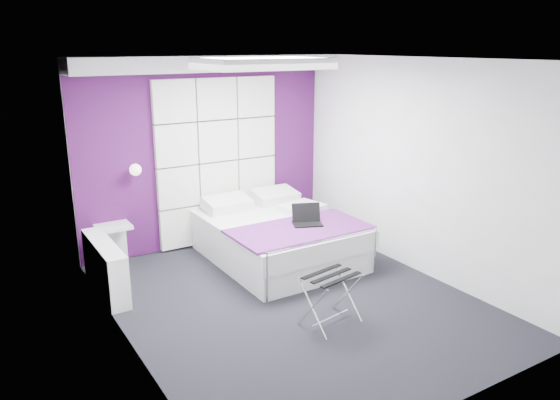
# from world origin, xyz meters

# --- Properties ---
(floor) EXTENTS (4.40, 4.40, 0.00)m
(floor) POSITION_xyz_m (0.00, 0.00, 0.00)
(floor) COLOR black
(floor) RESTS_ON ground
(ceiling) EXTENTS (4.40, 4.40, 0.00)m
(ceiling) POSITION_xyz_m (0.00, 0.00, 2.60)
(ceiling) COLOR white
(ceiling) RESTS_ON wall_back
(wall_back) EXTENTS (3.60, 0.00, 3.60)m
(wall_back) POSITION_xyz_m (0.00, 2.20, 1.30)
(wall_back) COLOR silver
(wall_back) RESTS_ON floor
(wall_left) EXTENTS (0.00, 4.40, 4.40)m
(wall_left) POSITION_xyz_m (-1.80, 0.00, 1.30)
(wall_left) COLOR silver
(wall_left) RESTS_ON floor
(wall_right) EXTENTS (0.00, 4.40, 4.40)m
(wall_right) POSITION_xyz_m (1.80, 0.00, 1.30)
(wall_right) COLOR silver
(wall_right) RESTS_ON floor
(accent_wall) EXTENTS (3.58, 0.02, 2.58)m
(accent_wall) POSITION_xyz_m (0.00, 2.19, 1.30)
(accent_wall) COLOR #451048
(accent_wall) RESTS_ON wall_back
(soffit) EXTENTS (3.58, 0.50, 0.20)m
(soffit) POSITION_xyz_m (0.00, 1.95, 2.50)
(soffit) COLOR white
(soffit) RESTS_ON wall_back
(headboard) EXTENTS (1.80, 0.08, 2.30)m
(headboard) POSITION_xyz_m (0.15, 2.14, 1.17)
(headboard) COLOR silver
(headboard) RESTS_ON wall_back
(skylight) EXTENTS (1.36, 0.86, 0.12)m
(skylight) POSITION_xyz_m (0.00, 0.60, 2.55)
(skylight) COLOR white
(skylight) RESTS_ON ceiling
(wall_lamp) EXTENTS (0.15, 0.15, 0.15)m
(wall_lamp) POSITION_xyz_m (-1.05, 2.06, 1.22)
(wall_lamp) COLOR white
(wall_lamp) RESTS_ON wall_back
(radiator) EXTENTS (0.22, 1.20, 0.60)m
(radiator) POSITION_xyz_m (-1.69, 1.30, 0.30)
(radiator) COLOR white
(radiator) RESTS_ON floor
(bed) EXTENTS (1.70, 2.05, 0.72)m
(bed) POSITION_xyz_m (0.50, 1.12, 0.30)
(bed) COLOR white
(bed) RESTS_ON floor
(nightstand) EXTENTS (0.43, 0.33, 0.05)m
(nightstand) POSITION_xyz_m (-1.39, 2.02, 0.52)
(nightstand) COLOR white
(nightstand) RESTS_ON wall_back
(luggage_rack) EXTENTS (0.54, 0.40, 0.53)m
(luggage_rack) POSITION_xyz_m (0.05, -0.64, 0.27)
(luggage_rack) COLOR silver
(luggage_rack) RESTS_ON floor
(laptop) EXTENTS (0.36, 0.25, 0.25)m
(laptop) POSITION_xyz_m (0.66, 0.72, 0.64)
(laptop) COLOR black
(laptop) RESTS_ON bed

